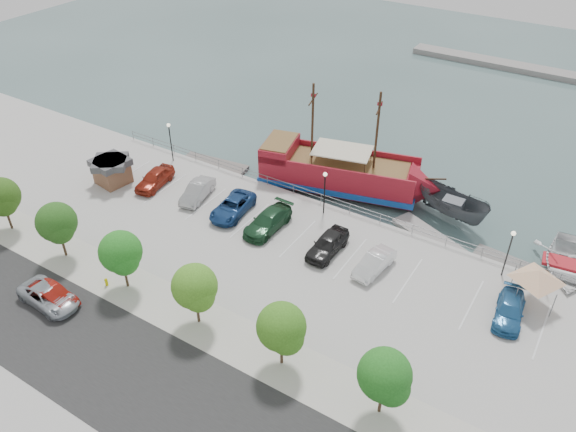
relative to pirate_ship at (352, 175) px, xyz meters
The scene contains 32 objects.
ground 12.60m from the pirate_ship, 89.15° to the right, with size 160.00×160.00×0.00m, color #3A5553.
street 28.47m from the pirate_ship, 89.63° to the right, with size 100.00×8.00×0.04m, color #252525.
sidewalk 22.47m from the pirate_ship, 89.53° to the right, with size 100.00×4.00×0.05m, color beige.
seawall_railing 4.67m from the pirate_ship, 87.72° to the right, with size 50.00×0.06×1.00m.
far_shore 43.78m from the pirate_ship, 76.54° to the left, with size 40.00×3.00×0.80m, color #989591.
pirate_ship is the anchor object (origin of this frame).
patrol_boat 10.00m from the pirate_ship, ahead, with size 2.74×7.29×2.82m, color #44484D.
speedboat 20.58m from the pirate_ship, ahead, with size 5.71×8.00×1.66m, color white.
dock_west 15.01m from the pirate_ship, 167.41° to the right, with size 7.34×2.10×0.42m, color slate.
dock_mid 10.09m from the pirate_ship, 19.08° to the right, with size 7.37×2.11×0.42m, color #989390.
dock_east 17.06m from the pirate_ship, 11.04° to the right, with size 6.62×1.89×0.38m, color slate.
shed 23.39m from the pirate_ship, 148.34° to the right, with size 3.56×3.56×2.56m.
canopy_tent 20.39m from the pirate_ship, 22.72° to the right, with size 5.13×5.13×3.45m.
street_van 29.14m from the pirate_ship, 112.84° to the right, with size 2.36×5.11×1.42m, color #9EA5AC.
street_sedan 28.85m from the pirate_ship, 112.80° to the right, with size 1.48×4.23×1.39m, color maroon.
fire_hydrant 25.02m from the pirate_ship, 111.64° to the right, with size 0.25×0.25×0.71m.
lamp_post_left 18.90m from the pirate_ship, 161.52° to the right, with size 0.36×0.36×4.28m.
lamp_post_mid 6.30m from the pirate_ship, 88.22° to the right, with size 0.36×0.36×4.28m.
lamp_post_right 17.37m from the pirate_ship, 20.19° to the right, with size 0.36×0.36×4.28m.
tree_a 31.35m from the pirate_ship, 133.89° to the right, with size 3.30×3.20×5.00m.
tree_b 26.99m from the pirate_ship, 123.07° to the right, with size 3.30×3.20×5.00m.
tree_c 23.92m from the pirate_ship, 108.80° to the right, with size 3.30×3.20×5.00m.
tree_d 22.66m from the pirate_ship, 91.70° to the right, with size 3.30×3.20×5.00m.
tree_e 23.52m from the pirate_ship, 74.30° to the right, with size 3.30×3.20×5.00m.
tree_f 26.29m from the pirate_ship, 59.38° to the right, with size 3.30×3.20×5.00m.
parked_car_a 19.17m from the pirate_ship, 146.58° to the right, with size 1.94×4.82×1.64m, color maroon.
parked_car_b 14.97m from the pirate_ship, 137.70° to the right, with size 1.62×4.65×1.53m, color #A3A3A3.
parked_car_c 12.37m from the pirate_ship, 123.10° to the right, with size 2.46×5.33×1.48m, color navy.
parked_car_d 10.96m from the pirate_ship, 104.72° to the right, with size 2.22×5.47×1.59m, color #1D4729.
parked_car_e 11.15m from the pirate_ship, 73.52° to the right, with size 1.96×4.87×1.66m, color black.
parked_car_f 13.06m from the pirate_ship, 55.53° to the right, with size 1.54×4.41×1.45m, color white.
parked_car_h 20.57m from the pirate_ship, 30.25° to the right, with size 1.91×4.70×1.36m, color #256095.
Camera 1 is at (19.34, -30.58, 29.37)m, focal length 35.00 mm.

